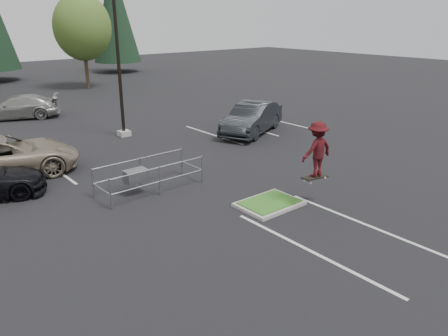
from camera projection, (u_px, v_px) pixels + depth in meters
ground at (269, 206)px, 15.56m from camera, size 120.00×120.00×0.00m
grass_median at (269, 204)px, 15.54m from camera, size 2.20×1.60×0.16m
stall_lines at (150, 170)px, 19.14m from camera, size 22.62×17.60×0.01m
light_pole at (118, 53)px, 23.10m from camera, size 0.70×0.60×10.12m
decid_c at (82, 29)px, 39.16m from camera, size 5.12×5.12×8.38m
conif_c at (114, 12)px, 50.49m from camera, size 5.50×5.50×12.50m
cart_corral at (139, 175)px, 16.45m from camera, size 4.08×1.53×1.15m
skateboarder at (317, 150)px, 14.86m from camera, size 1.30×0.81×2.10m
car_l_tan at (0, 157)px, 18.15m from camera, size 6.54×3.78×1.72m
car_r_charc at (252, 118)px, 24.94m from camera, size 5.58×3.90×1.75m
car_far_silver at (19, 107)px, 28.58m from camera, size 5.62×3.95×1.51m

